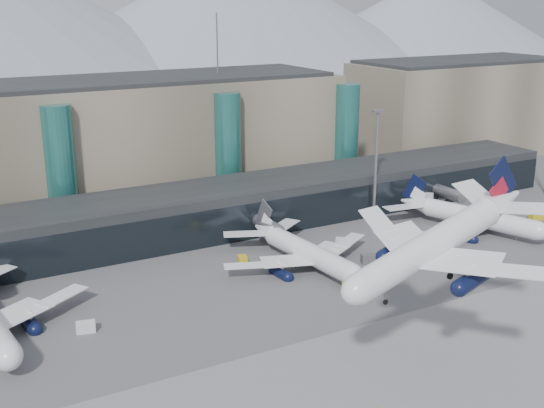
{
  "coord_description": "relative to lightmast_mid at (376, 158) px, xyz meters",
  "views": [
    {
      "loc": [
        -64.39,
        -73.19,
        49.57
      ],
      "look_at": [
        -6.07,
        32.0,
        13.08
      ],
      "focal_mm": 45.0,
      "sensor_mm": 36.0,
      "label": 1
    }
  ],
  "objects": [
    {
      "name": "concourse",
      "position": [
        -30.02,
        9.73,
        -9.45
      ],
      "size": [
        170.0,
        27.0,
        10.0
      ],
      "color": "black",
      "rests_on": "ground"
    },
    {
      "name": "veh_h",
      "position": [
        -28.25,
        -29.81,
        -13.46
      ],
      "size": [
        3.63,
        3.81,
        1.91
      ],
      "primitive_type": "cube",
      "rotation": [
        0.0,
        0.0,
        0.87
      ],
      "color": "gold",
      "rests_on": "ground"
    },
    {
      "name": "lightmast_mid",
      "position": [
        0.0,
        0.0,
        0.0
      ],
      "size": [
        3.0,
        1.2,
        25.6
      ],
      "color": "slate",
      "rests_on": "ground"
    },
    {
      "name": "terminal_east",
      "position": [
        65.0,
        42.0,
        1.03
      ],
      "size": [
        70.0,
        30.0,
        31.0
      ],
      "color": "gray",
      "rests_on": "ground"
    },
    {
      "name": "veh_c",
      "position": [
        -17.77,
        -22.22,
        -13.51
      ],
      "size": [
        3.66,
        2.75,
        1.82
      ],
      "primitive_type": "cube",
      "rotation": [
        0.0,
        0.0,
        -0.35
      ],
      "color": "#49494D",
      "rests_on": "ground"
    },
    {
      "name": "teal_towers",
      "position": [
        -44.99,
        26.01,
        -0.41
      ],
      "size": [
        116.4,
        19.4,
        46.0
      ],
      "color": "#266B65",
      "rests_on": "ground"
    },
    {
      "name": "jet_parked_right",
      "position": [
        12.97,
        -15.6,
        -9.98
      ],
      "size": [
        34.4,
        36.53,
        11.74
      ],
      "rotation": [
        0.0,
        0.0,
        1.91
      ],
      "color": "white",
      "rests_on": "ground"
    },
    {
      "name": "jet_parked_mid",
      "position": [
        -29.93,
        -15.59,
        -10.16
      ],
      "size": [
        34.83,
        34.39,
        11.26
      ],
      "rotation": [
        0.0,
        0.0,
        1.66
      ],
      "color": "white",
      "rests_on": "ground"
    },
    {
      "name": "terminal_main",
      "position": [
        -55.0,
        42.0,
        1.03
      ],
      "size": [
        130.0,
        30.0,
        31.0
      ],
      "color": "gray",
      "rests_on": "ground"
    },
    {
      "name": "veh_a",
      "position": [
        -73.44,
        -23.99,
        -13.6
      ],
      "size": [
        3.22,
        2.27,
        1.64
      ],
      "primitive_type": "cube",
      "rotation": [
        0.0,
        0.0,
        -0.23
      ],
      "color": "silver",
      "rests_on": "ground"
    },
    {
      "name": "runway_markings",
      "position": [
        -30.0,
        -63.0,
        -14.37
      ],
      "size": [
        128.0,
        1.0,
        0.02
      ],
      "color": "gold",
      "rests_on": "ground"
    },
    {
      "name": "ground",
      "position": [
        -30.0,
        -48.0,
        -14.42
      ],
      "size": [
        900.0,
        900.0,
        0.0
      ],
      "primitive_type": "plane",
      "color": "#515154",
      "rests_on": "ground"
    },
    {
      "name": "veh_g",
      "position": [
        -16.52,
        -10.76,
        -13.73
      ],
      "size": [
        2.71,
        2.54,
        1.38
      ],
      "primitive_type": "cube",
      "rotation": [
        0.0,
        0.0,
        -0.66
      ],
      "color": "silver",
      "rests_on": "ground"
    },
    {
      "name": "veh_d",
      "position": [
        15.89,
        -2.0,
        -13.68
      ],
      "size": [
        2.88,
        2.68,
        1.47
      ],
      "primitive_type": "cube",
      "rotation": [
        0.0,
        0.0,
        0.67
      ],
      "color": "silver",
      "rests_on": "ground"
    },
    {
      "name": "mountain_ridge",
      "position": [
        -14.03,
        332.0,
        31.33
      ],
      "size": [
        910.0,
        400.0,
        110.0
      ],
      "color": "gray",
      "rests_on": "ground"
    },
    {
      "name": "veh_e",
      "position": [
        32.64,
        -19.14,
        -13.55
      ],
      "size": [
        3.33,
        2.29,
        1.73
      ],
      "primitive_type": "cube",
      "rotation": [
        0.0,
        0.0,
        -0.2
      ],
      "color": "gold",
      "rests_on": "ground"
    },
    {
      "name": "veh_b",
      "position": [
        -39.66,
        -10.75,
        -13.63
      ],
      "size": [
        2.4,
        3.1,
        1.57
      ],
      "primitive_type": "cube",
      "rotation": [
        0.0,
        0.0,
        1.27
      ],
      "color": "gold",
      "rests_on": "ground"
    },
    {
      "name": "hero_jet",
      "position": [
        -32.74,
        -57.59,
        5.37
      ],
      "size": [
        35.08,
        35.21,
        11.42
      ],
      "rotation": [
        0.0,
        -0.22,
        0.12
      ],
      "color": "white",
      "rests_on": "ground"
    },
    {
      "name": "runway_strip",
      "position": [
        -30.0,
        -63.0,
        -14.4
      ],
      "size": [
        400.0,
        40.0,
        0.04
      ],
      "primitive_type": "cube",
      "color": "slate",
      "rests_on": "ground"
    }
  ]
}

